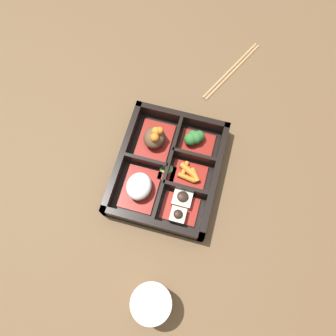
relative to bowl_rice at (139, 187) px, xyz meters
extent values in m
plane|color=brown|center=(0.06, -0.05, -0.03)|extent=(3.00, 3.00, 0.00)
cube|color=black|center=(0.06, -0.05, -0.02)|extent=(0.29, 0.24, 0.01)
cube|color=black|center=(0.06, -0.16, -0.01)|extent=(0.29, 0.01, 0.05)
cube|color=black|center=(0.06, 0.06, -0.01)|extent=(0.29, 0.01, 0.05)
cube|color=black|center=(-0.07, -0.05, -0.01)|extent=(0.01, 0.24, 0.05)
cube|color=black|center=(0.20, -0.05, -0.01)|extent=(0.01, 0.24, 0.05)
cube|color=black|center=(0.06, -0.05, -0.01)|extent=(0.26, 0.01, 0.05)
cube|color=black|center=(0.02, -0.10, -0.01)|extent=(0.01, 0.10, 0.05)
cube|color=black|center=(0.11, -0.10, -0.01)|extent=(0.01, 0.10, 0.05)
cube|color=black|center=(0.06, 0.00, -0.01)|extent=(0.01, 0.10, 0.05)
cube|color=maroon|center=(0.00, 0.00, -0.02)|extent=(0.11, 0.08, 0.01)
ellipsoid|color=silver|center=(0.00, 0.00, 0.00)|extent=(0.07, 0.06, 0.04)
cube|color=maroon|center=(0.13, 0.00, -0.02)|extent=(0.11, 0.08, 0.01)
ellipsoid|color=brown|center=(0.13, 0.00, 0.00)|extent=(0.06, 0.05, 0.04)
sphere|color=orange|center=(0.14, -0.01, 0.03)|extent=(0.02, 0.02, 0.02)
sphere|color=orange|center=(0.13, 0.00, 0.03)|extent=(0.02, 0.02, 0.02)
sphere|color=orange|center=(0.12, 0.00, 0.03)|extent=(0.02, 0.02, 0.02)
cube|color=maroon|center=(-0.02, -0.10, -0.02)|extent=(0.07, 0.08, 0.01)
cube|color=beige|center=(-0.04, -0.10, 0.00)|extent=(0.03, 0.03, 0.02)
ellipsoid|color=black|center=(-0.04, -0.10, 0.01)|extent=(0.02, 0.02, 0.01)
cube|color=beige|center=(0.00, -0.10, -0.01)|extent=(0.04, 0.04, 0.02)
ellipsoid|color=black|center=(0.00, -0.10, 0.01)|extent=(0.02, 0.03, 0.01)
cube|color=maroon|center=(0.06, -0.10, -0.02)|extent=(0.06, 0.08, 0.01)
cylinder|color=orange|center=(0.05, -0.10, -0.01)|extent=(0.02, 0.04, 0.01)
cylinder|color=orange|center=(0.07, -0.09, -0.01)|extent=(0.04, 0.01, 0.01)
cylinder|color=orange|center=(0.07, -0.12, -0.01)|extent=(0.04, 0.03, 0.01)
cylinder|color=orange|center=(0.07, -0.10, -0.01)|extent=(0.03, 0.05, 0.02)
cube|color=maroon|center=(0.15, -0.10, -0.02)|extent=(0.06, 0.08, 0.01)
sphere|color=#2D6B2D|center=(0.16, -0.09, 0.00)|extent=(0.03, 0.03, 0.03)
sphere|color=#2D6B2D|center=(0.15, -0.08, 0.00)|extent=(0.02, 0.02, 0.02)
sphere|color=#2D6B2D|center=(0.16, -0.10, 0.00)|extent=(0.03, 0.03, 0.03)
sphere|color=#2D6B2D|center=(0.15, -0.10, 0.00)|extent=(0.03, 0.03, 0.03)
sphere|color=#2D6B2D|center=(0.15, -0.08, 0.00)|extent=(0.03, 0.03, 0.03)
cube|color=maroon|center=(0.05, -0.05, -0.02)|extent=(0.04, 0.04, 0.01)
cylinder|color=#75A84C|center=(0.06, -0.04, -0.01)|extent=(0.03, 0.03, 0.01)
cylinder|color=#75A84C|center=(0.06, -0.05, -0.01)|extent=(0.02, 0.02, 0.00)
cylinder|color=#75A84C|center=(0.06, -0.05, -0.01)|extent=(0.02, 0.02, 0.00)
cylinder|color=beige|center=(-0.23, -0.10, 0.01)|extent=(0.08, 0.08, 0.07)
cylinder|color=#597A38|center=(-0.23, -0.10, 0.04)|extent=(0.07, 0.07, 0.01)
cylinder|color=#A87F51|center=(0.39, -0.15, -0.03)|extent=(0.21, 0.11, 0.01)
cylinder|color=#A87F51|center=(0.39, -0.14, -0.03)|extent=(0.21, 0.11, 0.01)
camera|label=1|loc=(-0.19, -0.12, 0.72)|focal=35.00mm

